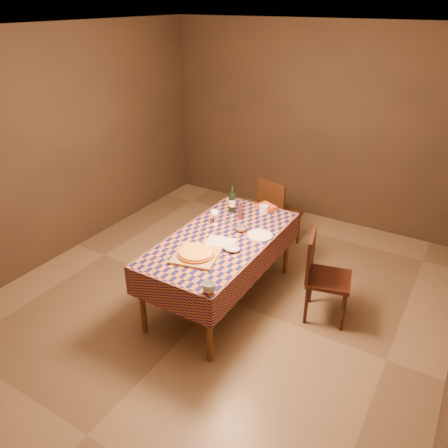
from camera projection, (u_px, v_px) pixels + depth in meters
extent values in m
plane|color=brown|center=(222.00, 299.00, 4.77)|extent=(5.00, 5.00, 0.00)
plane|color=white|center=(221.00, 29.00, 3.52)|extent=(5.00, 5.00, 0.00)
cube|color=#34271D|center=(315.00, 125.00, 6.04)|extent=(4.50, 0.10, 2.70)
cube|color=#34271D|center=(59.00, 147.00, 5.17)|extent=(0.10, 5.00, 2.70)
cylinder|color=brown|center=(142.00, 300.00, 4.14)|extent=(0.06, 0.06, 0.75)
cylinder|color=brown|center=(209.00, 328.00, 3.79)|extent=(0.06, 0.06, 0.75)
cylinder|color=brown|center=(230.00, 229.00, 5.40)|extent=(0.06, 0.06, 0.75)
cylinder|color=brown|center=(287.00, 245.00, 5.05)|extent=(0.06, 0.06, 0.75)
cube|color=brown|center=(221.00, 240.00, 4.43)|extent=(0.90, 1.80, 0.03)
cube|color=brown|center=(221.00, 238.00, 4.42)|extent=(0.92, 1.82, 0.02)
cube|color=brown|center=(167.00, 297.00, 3.79)|extent=(0.94, 0.01, 0.30)
cube|color=brown|center=(262.00, 216.00, 5.18)|extent=(0.94, 0.01, 0.30)
cube|color=brown|center=(185.00, 239.00, 4.69)|extent=(0.01, 1.84, 0.30)
cube|color=brown|center=(262.00, 263.00, 4.27)|extent=(0.01, 1.84, 0.30)
cube|color=#A2834C|center=(196.00, 256.00, 4.08)|extent=(0.48, 0.48, 0.03)
cylinder|color=#A7581B|center=(196.00, 253.00, 4.07)|extent=(0.36, 0.36, 0.02)
cylinder|color=gold|center=(196.00, 252.00, 4.06)|extent=(0.32, 0.32, 0.02)
cylinder|color=#531A13|center=(240.00, 212.00, 4.74)|extent=(0.06, 0.06, 0.17)
sphere|color=#531A13|center=(240.00, 203.00, 4.70)|extent=(0.04, 0.04, 0.04)
imported|color=#5C464D|center=(241.00, 229.00, 4.52)|extent=(0.15, 0.15, 0.04)
cylinder|color=white|center=(215.00, 224.00, 4.66)|extent=(0.08, 0.08, 0.01)
cylinder|color=white|center=(215.00, 220.00, 4.64)|extent=(0.01, 0.01, 0.08)
sphere|color=white|center=(215.00, 213.00, 4.60)|extent=(0.09, 0.09, 0.09)
ellipsoid|color=#43080F|center=(215.00, 214.00, 4.61)|extent=(0.06, 0.06, 0.04)
cylinder|color=black|center=(232.00, 203.00, 4.89)|extent=(0.08, 0.08, 0.22)
cylinder|color=black|center=(232.00, 190.00, 4.82)|extent=(0.03, 0.03, 0.09)
cylinder|color=beige|center=(232.00, 203.00, 4.89)|extent=(0.08, 0.08, 0.08)
cylinder|color=silver|center=(264.00, 209.00, 4.90)|extent=(0.13, 0.13, 0.09)
cube|color=#B84218|center=(267.00, 207.00, 4.98)|extent=(0.24, 0.21, 0.05)
cylinder|color=white|center=(260.00, 235.00, 4.43)|extent=(0.29, 0.29, 0.01)
imported|color=silver|center=(209.00, 288.00, 3.57)|extent=(0.12, 0.12, 0.09)
cube|color=silver|center=(220.00, 242.00, 4.33)|extent=(0.33, 0.28, 0.00)
ellipsoid|color=#A4B6D2|center=(232.00, 248.00, 4.17)|extent=(0.21, 0.19, 0.05)
cube|color=black|center=(280.00, 213.00, 5.65)|extent=(0.51, 0.51, 0.04)
cube|color=black|center=(271.00, 199.00, 5.41)|extent=(0.42, 0.14, 0.46)
cylinder|color=black|center=(298.00, 229.00, 5.75)|extent=(0.04, 0.04, 0.43)
cylinder|color=black|center=(277.00, 220.00, 5.98)|extent=(0.04, 0.04, 0.43)
cylinder|color=black|center=(281.00, 238.00, 5.53)|extent=(0.04, 0.04, 0.43)
cylinder|color=black|center=(260.00, 228.00, 5.76)|extent=(0.04, 0.04, 0.43)
cube|color=black|center=(329.00, 279.00, 4.32)|extent=(0.51, 0.51, 0.04)
cube|color=black|center=(311.00, 254.00, 4.25)|extent=(0.13, 0.42, 0.46)
cylinder|color=black|center=(343.00, 313.00, 4.22)|extent=(0.04, 0.04, 0.43)
cylinder|color=black|center=(346.00, 291.00, 4.53)|extent=(0.04, 0.04, 0.43)
cylinder|color=black|center=(306.00, 306.00, 4.32)|extent=(0.04, 0.04, 0.43)
cylinder|color=black|center=(311.00, 285.00, 4.63)|extent=(0.04, 0.04, 0.43)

